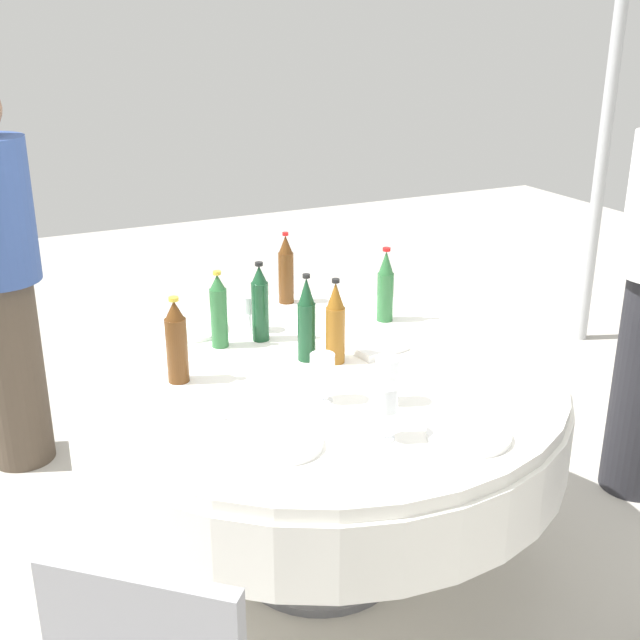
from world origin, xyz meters
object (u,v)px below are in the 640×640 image
Objects in this scene: bottle_amber_left at (335,324)px; wine_glass_right at (387,371)px; bottle_brown_north at (286,270)px; bottle_green_mid at (219,312)px; bottle_green_far at (385,287)px; bottle_dark_green_east at (260,304)px; bottle_dark_green_right at (306,321)px; dining_table at (320,411)px; plate_inner at (284,444)px; wine_glass_outer at (385,401)px; wine_glass_mid at (250,305)px; bottle_brown_outer at (177,343)px; wine_glass_north at (322,367)px; plate_west at (191,328)px; plate_front at (468,435)px.

bottle_amber_left reaches higher than wine_glass_right.
bottle_green_mid is at bearing 129.16° from bottle_brown_north.
bottle_green_far is at bearing -143.88° from bottle_brown_north.
bottle_dark_green_east is 0.96× the size of bottle_dark_green_right.
plate_inner is (-0.39, 0.29, 0.15)m from dining_table.
wine_glass_right is (-0.33, -0.00, -0.03)m from bottle_amber_left.
bottle_dark_green_east is 0.80m from wine_glass_outer.
wine_glass_mid reaches higher than dining_table.
bottle_green_far is at bearing -30.30° from wine_glass_outer.
bottle_green_far is 1.78× the size of wine_glass_outer.
bottle_green_far is 0.86m from bottle_brown_outer.
bottle_brown_north reaches higher than wine_glass_north.
plate_west is (0.21, 0.68, -0.12)m from bottle_green_far.
bottle_brown_north is at bearing 0.23° from plate_front.
plate_front is at bearing -161.55° from wine_glass_right.
bottle_brown_north is (0.31, -0.38, 0.01)m from bottle_green_mid.
plate_front is (-0.68, -0.59, -0.12)m from bottle_brown_outer.
wine_glass_north is 0.72× the size of plate_inner.
wine_glass_mid is 0.89m from wine_glass_outer.
wine_glass_mid is (-0.22, 0.24, -0.03)m from bottle_brown_north.
bottle_brown_outer reaches higher than plate_inner.
plate_inner is (-0.43, 0.37, -0.12)m from bottle_amber_left.
plate_front is (-0.60, -0.09, -0.12)m from bottle_amber_left.
plate_inner is at bearing 69.84° from plate_front.
bottle_amber_left is 0.97× the size of bottle_dark_green_right.
plate_inner is (-0.11, 0.37, -0.09)m from wine_glass_right.
bottle_green_far is at bearing -92.61° from bottle_green_mid.
bottle_brown_outer is at bearing 41.00° from plate_front.
dining_table is at bearing -23.95° from wine_glass_north.
dining_table is 0.52m from bottle_brown_outer.
bottle_amber_left is at bearing -134.56° from bottle_green_mid.
plate_west is (0.40, -0.16, -0.12)m from bottle_brown_outer.
bottle_green_far is 1.23× the size of plate_front.
dining_table is 0.61m from plate_front.
bottle_brown_north reaches higher than bottle_green_far.
bottle_brown_north is 1.99× the size of wine_glass_right.
wine_glass_north is (-0.32, -0.34, -0.02)m from bottle_brown_outer.
bottle_amber_left is 1.06× the size of bottle_green_mid.
bottle_amber_left is at bearing 8.81° from plate_front.
wine_glass_right is at bearing -167.90° from wine_glass_mid.
wine_glass_mid is 0.85m from plate_inner.
bottle_green_mid reaches higher than dining_table.
bottle_dark_green_right is (-0.23, -0.07, 0.00)m from bottle_dark_green_east.
plate_west is (0.10, 0.19, -0.09)m from wine_glass_mid.
bottle_dark_green_right is at bearing -30.76° from plate_inner.
bottle_brown_north is 1.82× the size of wine_glass_outer.
bottle_green_mid reaches higher than wine_glass_north.
bottle_dark_green_east is at bearing -135.01° from plate_west.
dining_table is at bearing -178.90° from bottle_dark_green_right.
wine_glass_outer is at bearing -146.78° from bottle_brown_outer.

